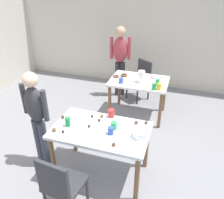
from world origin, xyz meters
TOP-DOWN VIEW (x-y plane):
  - ground_plane at (0.00, 0.00)m, footprint 6.40×6.40m
  - wall_back at (0.00, 3.20)m, footprint 6.40×0.10m
  - dining_table_near at (0.10, -0.02)m, footprint 1.24×0.74m
  - dining_table_far at (0.24, 1.64)m, footprint 1.06×0.76m
  - chair_near_table at (-0.09, -0.77)m, footprint 0.44×0.44m
  - chair_far_table at (0.14, 2.36)m, footprint 0.55×0.55m
  - person_girl_near at (-0.80, -0.08)m, footprint 0.45×0.27m
  - person_adult_far at (-0.34, 2.37)m, footprint 0.46×0.25m
  - mixing_bowl at (0.61, -0.02)m, footprint 0.18×0.18m
  - soda_can at (-0.33, -0.08)m, footprint 0.07×0.07m
  - fork_near at (-0.01, -0.16)m, footprint 0.17×0.02m
  - cup_near_0 at (0.25, 0.04)m, footprint 0.08×0.08m
  - cup_near_1 at (0.25, -0.08)m, footprint 0.07×0.07m
  - cup_near_2 at (0.14, 0.30)m, footprint 0.09×0.09m
  - cake_ball_0 at (-0.32, -0.24)m, footprint 0.04×0.04m
  - cake_ball_1 at (0.02, 0.24)m, footprint 0.05×0.05m
  - cake_ball_2 at (-0.48, 0.06)m, footprint 0.04×0.04m
  - cake_ball_3 at (-0.44, -0.25)m, footprint 0.05×0.05m
  - cake_ball_4 at (-0.11, 0.20)m, footprint 0.04×0.04m
  - cake_ball_5 at (0.02, 0.14)m, footprint 0.04×0.04m
  - cake_ball_6 at (0.36, -0.28)m, footprint 0.04×0.04m
  - cake_ball_7 at (-0.06, -0.03)m, footprint 0.04×0.04m
  - cake_ball_8 at (0.50, 0.23)m, footprint 0.05×0.05m
  - cake_ball_9 at (0.63, 0.27)m, footprint 0.04×0.04m
  - pitcher_far at (0.29, 1.58)m, footprint 0.13×0.13m
  - cup_far_0 at (-0.05, 1.42)m, footprint 0.08×0.08m
  - cup_far_1 at (0.59, 1.51)m, footprint 0.07×0.07m
  - cup_far_2 at (0.56, 1.33)m, footprint 0.07×0.07m
  - cup_far_3 at (0.64, 1.35)m, footprint 0.08×0.08m
  - donut_far_0 at (0.48, 1.82)m, footprint 0.12×0.12m
  - donut_far_1 at (-0.08, 1.75)m, footprint 0.14×0.14m
  - donut_far_2 at (-0.21, 1.64)m, footprint 0.12×0.12m

SIDE VIEW (x-z plane):
  - ground_plane at x=0.00m, z-range 0.00..0.00m
  - chair_near_table at x=-0.09m, z-range 0.06..0.93m
  - chair_far_table at x=0.14m, z-range 0.06..0.93m
  - dining_table_far at x=0.24m, z-range 0.26..1.01m
  - dining_table_near at x=0.10m, z-range 0.27..1.02m
  - fork_near at x=-0.01m, z-range 0.75..0.76m
  - donut_far_2 at x=-0.21m, z-range 0.75..0.78m
  - donut_far_0 at x=0.48m, z-range 0.75..0.78m
  - cake_ball_4 at x=-0.11m, z-range 0.75..0.79m
  - cake_ball_5 at x=0.02m, z-range 0.75..0.79m
  - cake_ball_0 at x=-0.32m, z-range 0.75..0.79m
  - cake_ball_7 at x=-0.06m, z-range 0.75..0.79m
  - donut_far_1 at x=-0.08m, z-range 0.75..0.79m
  - cake_ball_9 at x=0.63m, z-range 0.75..0.79m
  - cake_ball_2 at x=-0.48m, z-range 0.75..0.79m
  - cake_ball_6 at x=0.36m, z-range 0.75..0.79m
  - cake_ball_1 at x=0.02m, z-range 0.75..0.80m
  - cake_ball_8 at x=0.50m, z-range 0.75..0.80m
  - cake_ball_3 at x=-0.44m, z-range 0.75..0.80m
  - mixing_bowl at x=0.61m, z-range 0.75..0.84m
  - cup_near_0 at x=0.25m, z-range 0.75..0.84m
  - cup_far_0 at x=-0.05m, z-range 0.75..0.85m
  - cup_near_1 at x=0.25m, z-range 0.75..0.85m
  - cup_near_2 at x=0.14m, z-range 0.75..0.86m
  - cup_far_2 at x=0.56m, z-range 0.75..0.86m
  - cup_far_1 at x=0.59m, z-range 0.75..0.87m
  - cup_far_3 at x=0.64m, z-range 0.75..0.87m
  - soda_can at x=-0.33m, z-range 0.75..0.87m
  - person_girl_near at x=-0.80m, z-range 0.14..1.57m
  - pitcher_far at x=0.29m, z-range 0.75..0.96m
  - person_adult_far at x=-0.34m, z-range 0.16..1.72m
  - wall_back at x=0.00m, z-range 0.00..2.60m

